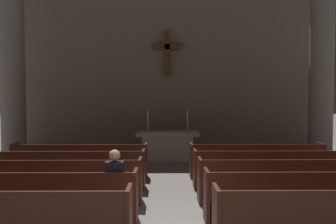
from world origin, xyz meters
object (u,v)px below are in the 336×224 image
object	(u,v)px
pew_left_row_3	(53,181)
pew_right_row_3	(286,180)
column_left_second	(13,79)
pew_left_row_4	(69,169)
candlestick_right	(187,125)
pew_right_row_4	(269,169)
pew_right_row_5	(256,160)
pew_left_row_5	(80,161)
pew_right_row_2	(309,196)
pew_left_row_1	(1,220)
altar	(168,145)
lone_worshipper	(115,184)
pew_left_row_2	(32,197)
column_right_second	(321,79)
candlestick_left	(148,125)

from	to	relation	value
pew_left_row_3	pew_right_row_3	bearing A→B (deg)	0.00
column_left_second	pew_left_row_4	bearing A→B (deg)	-50.22
pew_right_row_3	candlestick_right	size ratio (longest dim) A/B	4.81
pew_right_row_4	pew_right_row_5	world-z (taller)	same
pew_left_row_5	pew_right_row_2	xyz separation A→B (m)	(4.89, -3.43, 0.00)
pew_left_row_1	pew_right_row_4	distance (m)	5.97
pew_right_row_3	column_left_second	xyz separation A→B (m)	(-7.68, 4.49, 2.36)
pew_right_row_4	altar	distance (m)	4.46
pew_left_row_3	lone_worshipper	xyz separation A→B (m)	(1.46, -1.11, 0.22)
pew_left_row_3	pew_left_row_5	xyz separation A→B (m)	(0.00, 2.29, 0.00)
column_left_second	pew_right_row_2	bearing A→B (deg)	-36.30
pew_left_row_3	lone_worshipper	size ratio (longest dim) A/B	2.80
pew_left_row_1	pew_left_row_5	distance (m)	4.58
pew_left_row_4	candlestick_right	distance (m)	4.94
pew_left_row_3	pew_right_row_2	size ratio (longest dim) A/B	1.00
pew_left_row_2	column_right_second	world-z (taller)	column_right_second
pew_left_row_2	candlestick_right	xyz separation A→B (m)	(3.14, 6.02, 0.78)
pew_left_row_4	candlestick_right	world-z (taller)	candlestick_right
pew_right_row_4	altar	world-z (taller)	altar
pew_left_row_5	altar	xyz separation A→B (m)	(2.44, 2.59, 0.06)
lone_worshipper	pew_left_row_2	bearing A→B (deg)	-178.48
pew_left_row_1	pew_left_row_3	distance (m)	2.29
column_right_second	lone_worshipper	xyz separation A→B (m)	(-6.22, -5.60, -2.15)
pew_right_row_2	pew_left_row_3	bearing A→B (deg)	166.82
pew_left_row_3	pew_right_row_5	size ratio (longest dim) A/B	1.00
pew_left_row_2	altar	size ratio (longest dim) A/B	1.68
candlestick_left	pew_left_row_4	bearing A→B (deg)	-115.03
pew_left_row_2	pew_left_row_4	distance (m)	2.29
altar	candlestick_right	bearing A→B (deg)	0.00
pew_left_row_1	pew_right_row_2	world-z (taller)	same
pew_right_row_3	lone_worshipper	size ratio (longest dim) A/B	2.80
altar	column_left_second	bearing A→B (deg)	-175.77
pew_left_row_1	candlestick_left	world-z (taller)	candlestick_left
pew_right_row_5	lone_worshipper	bearing A→B (deg)	-135.29
pew_left_row_3	pew_left_row_4	world-z (taller)	same
pew_left_row_2	pew_left_row_3	size ratio (longest dim) A/B	1.00
pew_left_row_2	altar	xyz separation A→B (m)	(2.44, 6.02, 0.06)
pew_right_row_5	altar	world-z (taller)	altar
pew_left_row_4	pew_right_row_5	size ratio (longest dim) A/B	1.00
pew_right_row_2	candlestick_right	world-z (taller)	candlestick_right
pew_left_row_2	pew_left_row_3	bearing A→B (deg)	90.00
pew_left_row_5	pew_right_row_3	size ratio (longest dim) A/B	1.00
lone_worshipper	pew_left_row_5	bearing A→B (deg)	113.23
pew_left_row_3	pew_right_row_5	bearing A→B (deg)	25.10
altar	pew_right_row_2	bearing A→B (deg)	-67.92
pew_left_row_1	pew_left_row_2	bearing A→B (deg)	90.00
candlestick_right	lone_worshipper	bearing A→B (deg)	-105.73
pew_left_row_2	altar	distance (m)	6.50
pew_left_row_3	pew_left_row_4	distance (m)	1.14
pew_right_row_2	candlestick_right	bearing A→B (deg)	106.14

